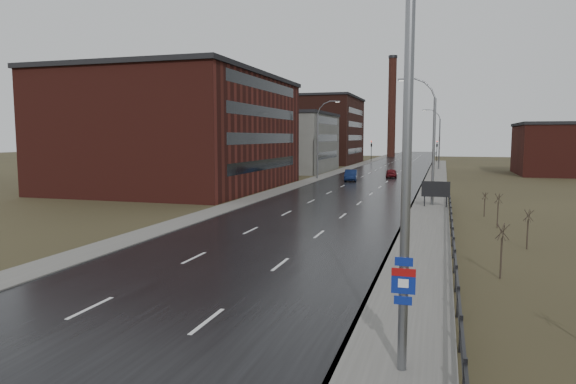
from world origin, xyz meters
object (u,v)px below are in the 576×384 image
Objects in this scene: car_near at (351,176)px; car_far at (391,173)px; streetlight_main at (394,141)px; billboard at (436,190)px.

car_near is 9.03m from car_far.
billboard is (0.63, 32.52, -4.42)m from streetlight_main.
streetlight_main is 2.97× the size of car_far.
car_near is at bearing 114.81° from billboard.
billboard is 0.51× the size of car_near.
car_far is (4.84, 7.62, -0.08)m from car_near.
billboard is at bearing -72.37° from car_near.
streetlight_main is 32.82m from billboard.
car_near is at bearing 100.89° from streetlight_main.
streetlight_main reaches higher than car_far.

